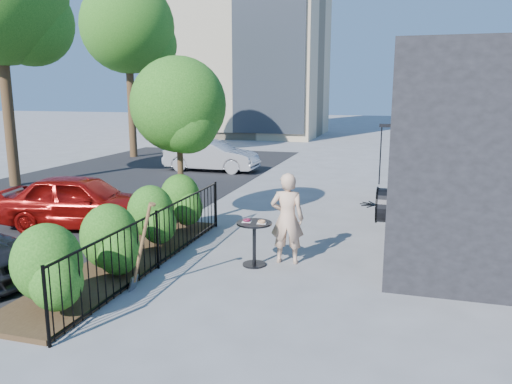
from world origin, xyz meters
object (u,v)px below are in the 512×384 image
(patio_tree, at_px, (180,111))
(street_tree_far, at_px, (129,32))
(cafe_table, at_px, (254,236))
(car_red, at_px, (82,201))
(car_silver, at_px, (211,156))
(shovel, at_px, (140,252))
(woman, at_px, (287,218))

(patio_tree, height_order, street_tree_far, street_tree_far)
(street_tree_far, bearing_deg, cafe_table, -52.83)
(street_tree_far, height_order, car_red, street_tree_far)
(cafe_table, xyz_separation_m, car_silver, (-4.83, 10.26, 0.05))
(street_tree_far, bearing_deg, shovel, -59.96)
(woman, distance_m, shovel, 2.83)
(car_red, height_order, car_silver, car_red)
(street_tree_far, relative_size, woman, 4.78)
(woman, distance_m, car_red, 5.32)
(cafe_table, xyz_separation_m, shovel, (-1.41, -1.70, 0.10))
(shovel, distance_m, car_silver, 12.44)
(street_tree_far, distance_m, car_red, 14.12)
(woman, height_order, car_red, woman)
(shovel, bearing_deg, patio_tree, 104.39)
(patio_tree, relative_size, shovel, 2.56)
(cafe_table, relative_size, car_red, 0.23)
(street_tree_far, bearing_deg, car_red, -65.57)
(shovel, height_order, car_red, shovel)
(woman, bearing_deg, car_silver, -67.33)
(patio_tree, xyz_separation_m, car_red, (-2.28, -0.72, -2.12))
(car_red, relative_size, car_silver, 0.99)
(woman, height_order, car_silver, woman)
(patio_tree, height_order, car_red, patio_tree)
(street_tree_far, bearing_deg, patio_tree, -55.49)
(car_silver, bearing_deg, street_tree_far, 60.74)
(woman, relative_size, car_silver, 0.45)
(woman, relative_size, car_red, 0.46)
(patio_tree, xyz_separation_m, cafe_table, (2.38, -2.10, -2.19))
(street_tree_far, height_order, shovel, street_tree_far)
(cafe_table, height_order, woman, woman)
(woman, bearing_deg, shovel, 40.36)
(patio_tree, xyz_separation_m, car_silver, (-2.44, 8.15, -2.13))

